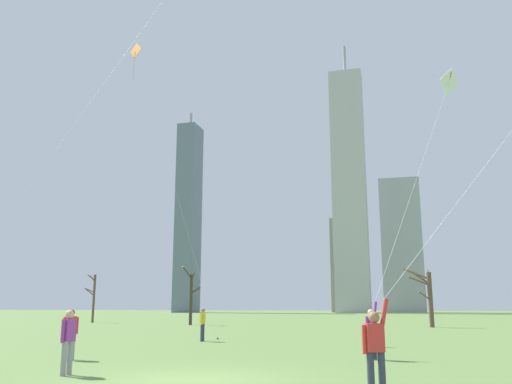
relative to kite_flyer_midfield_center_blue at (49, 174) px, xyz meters
name	(u,v)px	position (x,y,z in m)	size (l,w,h in m)	color
ground_plane	(191,380)	(3.41, 1.37, -4.96)	(400.00, 400.00, 0.00)	#5B7A3D
kite_flyer_midfield_center_blue	(49,174)	(0.00, 0.00, 0.00)	(7.69, 8.14, 21.27)	gray
kite_flyer_midfield_left_red	(454,236)	(9.47, 0.28, -1.84)	(9.93, 2.84, 13.57)	#33384C
kite_flyer_far_back_white	(395,256)	(8.21, 9.03, -1.45)	(4.46, 7.82, 13.00)	#33384C
bystander_watching_nearby	(203,323)	(-1.33, 14.74, -4.05)	(0.22, 0.51, 1.62)	#33384C
bystander_far_off_by_trees	(68,339)	(0.05, 1.25, -4.05)	(0.24, 0.51, 1.62)	gray
bystander_strolling_midfield	(70,331)	(-2.26, 4.82, -4.05)	(0.37, 0.41, 1.62)	gray
distant_kite_drifting_right_orange	(140,67)	(-7.28, 18.20, 11.98)	(7.19, 2.09, 18.84)	orange
bare_tree_far_right_edge	(191,297)	(-10.68, 36.57, -2.41)	(1.50, 1.38, 5.35)	#423326
bare_tree_right_of_center	(428,295)	(10.51, 36.52, -2.33)	(2.21, 1.86, 4.88)	brown
bare_tree_center	(93,296)	(-23.27, 40.39, -2.24)	(1.12, 1.16, 5.00)	brown
skyline_short_annex	(349,188)	(-3.28, 126.04, 26.66)	(8.50, 5.86, 71.23)	#B2B2B7
skyline_wide_slab	(188,216)	(-47.57, 125.75, 21.07)	(5.20, 7.38, 56.14)	slate
skyline_mid_tower_right	(402,245)	(9.08, 140.03, 12.92)	(10.64, 9.71, 35.76)	#9EA3AD
skyline_tall_tower	(343,265)	(-7.16, 142.39, 8.16)	(6.42, 6.33, 35.38)	gray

